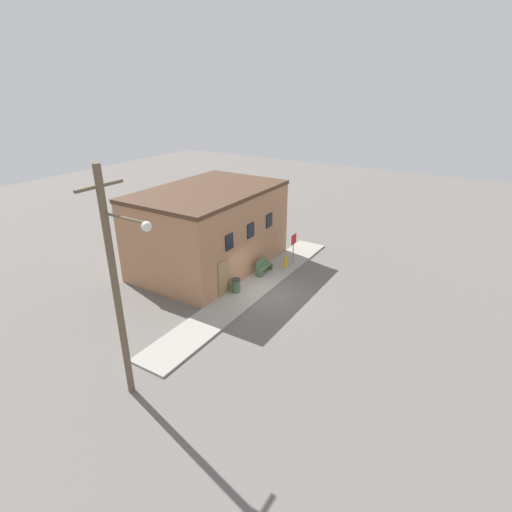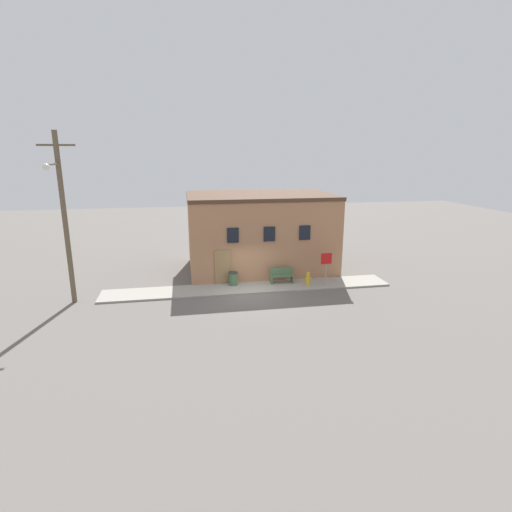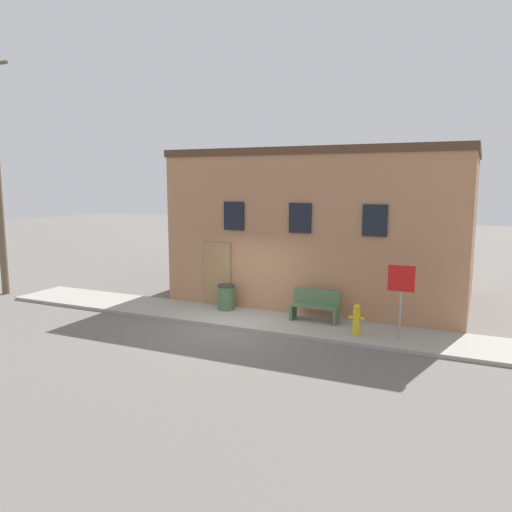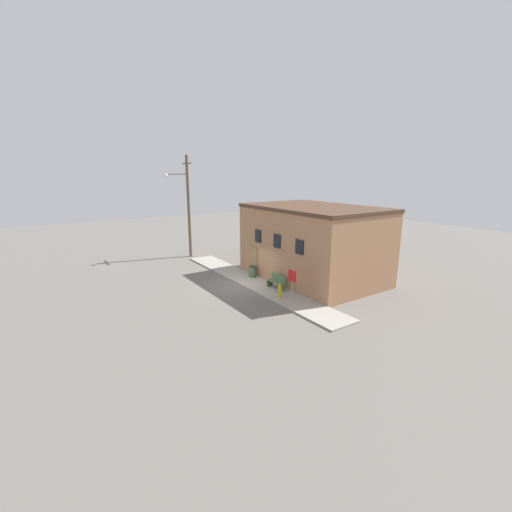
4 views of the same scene
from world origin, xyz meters
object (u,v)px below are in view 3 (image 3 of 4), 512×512
at_px(fire_hydrant, 357,319).
at_px(bench, 315,306).
at_px(stop_sign, 401,288).
at_px(trash_bin, 226,297).

height_order(fire_hydrant, bench, bench).
height_order(stop_sign, trash_bin, stop_sign).
distance_m(stop_sign, bench, 2.82).
height_order(fire_hydrant, stop_sign, stop_sign).
height_order(stop_sign, bench, stop_sign).
bearing_deg(stop_sign, trash_bin, 170.86).
distance_m(bench, trash_bin, 2.99).
distance_m(fire_hydrant, stop_sign, 1.46).
relative_size(stop_sign, trash_bin, 2.43).
distance_m(stop_sign, trash_bin, 5.68).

